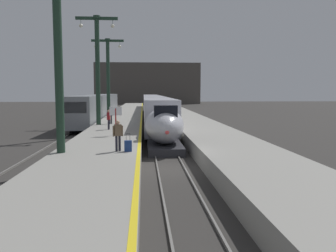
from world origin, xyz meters
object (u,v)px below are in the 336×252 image
Objects in this scene: regional_train_adjacent at (99,106)px; departure_info_board at (116,115)px; station_column_near at (59,35)px; station_column_mid at (97,61)px; station_column_far at (108,71)px; passenger_mid_platform at (109,118)px; passenger_near_edge at (118,133)px; rolling_suitcase at (128,146)px; passenger_far_waiting at (111,114)px; highspeed_train_main at (154,108)px.

regional_train_adjacent is 17.26× the size of departure_info_board.
station_column_near is 15.94m from station_column_mid.
passenger_mid_platform is (1.43, -14.81, -4.84)m from station_column_far.
passenger_near_edge is (2.95, 0.20, -5.18)m from station_column_near.
departure_info_board is at bearing 95.31° from passenger_near_edge.
station_column_near is 6.83m from rolling_suitcase.
rolling_suitcase is at bearing -80.48° from departure_info_board.
station_column_near reaches higher than passenger_far_waiting.
regional_train_adjacent is 18.48m from station_column_mid.
highspeed_train_main is at bearing 85.65° from rolling_suitcase.
station_column_mid is at bearing 107.15° from passenger_mid_platform.
departure_info_board reaches higher than rolling_suitcase.
passenger_near_edge is at bearing -83.41° from passenger_far_waiting.
regional_train_adjacent is 3.51× the size of station_column_mid.
station_column_far is 5.78× the size of passenger_mid_platform.
passenger_mid_platform is 1.72× the size of rolling_suitcase.
station_column_near reaches higher than passenger_mid_platform.
passenger_far_waiting is at bearing 97.55° from departure_info_board.
highspeed_train_main is 33.34× the size of passenger_far_waiting.
regional_train_adjacent reaches higher than departure_info_board.
station_column_mid is 6.17× the size of passenger_far_waiting.
passenger_mid_platform is at bearing -72.85° from station_column_mid.
passenger_far_waiting is 9.46m from departure_info_board.
passenger_far_waiting is at bearing 32.47° from station_column_mid.
station_column_mid is at bearing -147.53° from passenger_far_waiting.
station_column_near is at bearing -100.71° from highspeed_train_main.
station_column_near is (2.25, -33.57, 5.09)m from regional_train_adjacent.
passenger_mid_platform is 5.34m from passenger_far_waiting.
station_column_far is 9.95× the size of rolling_suitcase.
departure_info_board is at bearing -82.45° from passenger_far_waiting.
passenger_mid_platform is 11.45m from rolling_suitcase.
passenger_mid_platform is (1.43, -4.63, -5.19)m from station_column_mid.
passenger_near_edge is 16.55m from passenger_far_waiting.
station_column_mid reaches higher than passenger_near_edge.
passenger_mid_platform and passenger_far_waiting have the same top height.
passenger_far_waiting is at bearing -83.36° from station_column_far.
regional_train_adjacent is 17.25m from passenger_far_waiting.
station_column_near is at bearing -93.62° from passenger_far_waiting.
passenger_near_edge is at bearing 167.51° from rolling_suitcase.
passenger_mid_platform is at bearing -84.49° from station_column_far.
regional_train_adjacent is 22.55m from passenger_mid_platform.
station_column_near is at bearing -89.89° from station_column_far.
highspeed_train_main is 8.52m from regional_train_adjacent.
passenger_near_edge is 0.80× the size of departure_info_board.
regional_train_adjacent reaches higher than passenger_far_waiting.
regional_train_adjacent is 26.68m from departure_info_board.
station_column_far reaches higher than passenger_far_waiting.
passenger_near_edge is 11.22m from passenger_mid_platform.
regional_train_adjacent is 34.03m from station_column_near.
station_column_far reaches higher than passenger_near_edge.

